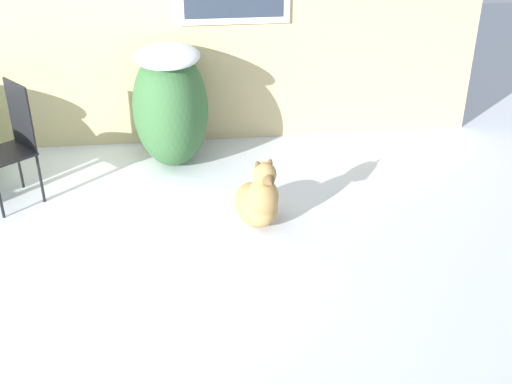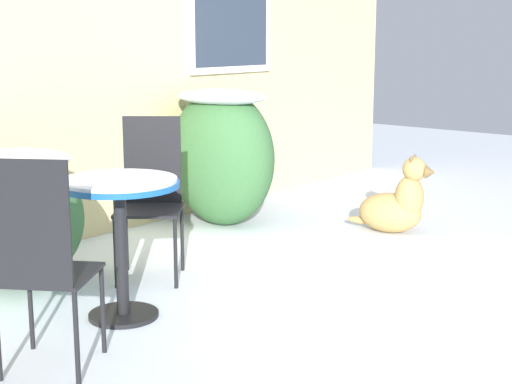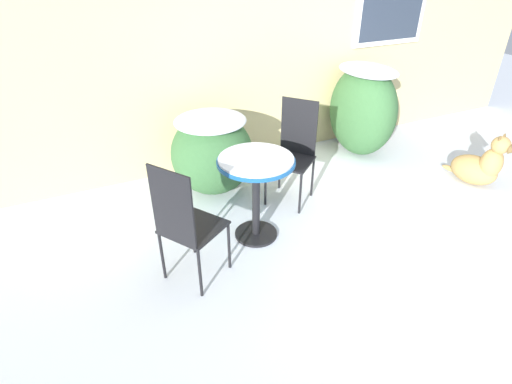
{
  "view_description": "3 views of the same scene",
  "coord_description": "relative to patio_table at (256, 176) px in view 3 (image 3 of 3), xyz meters",
  "views": [
    {
      "loc": [
        0.99,
        -4.05,
        2.77
      ],
      "look_at": [
        1.52,
        0.47,
        0.27
      ],
      "focal_mm": 45.0,
      "sensor_mm": 36.0,
      "label": 1
    },
    {
      "loc": [
        -3.86,
        -2.63,
        1.58
      ],
      "look_at": [
        0.0,
        0.6,
        0.55
      ],
      "focal_mm": 55.0,
      "sensor_mm": 36.0,
      "label": 2
    },
    {
      "loc": [
        -2.41,
        -2.05,
        2.27
      ],
      "look_at": [
        -1.13,
        0.64,
        0.47
      ],
      "focal_mm": 28.0,
      "sensor_mm": 36.0,
      "label": 3
    }
  ],
  "objects": [
    {
      "name": "dog",
      "position": [
        2.66,
        -0.22,
        -0.4
      ],
      "size": [
        0.44,
        0.7,
        0.64
      ],
      "rotation": [
        0.0,
        0.0,
        0.23
      ],
      "color": "tan",
      "rests_on": "ground_plane"
    },
    {
      "name": "ground_plane",
      "position": [
        1.13,
        -0.64,
        -0.62
      ],
      "size": [
        16.0,
        16.0,
        0.0
      ],
      "primitive_type": "plane",
      "color": "silver"
    },
    {
      "name": "house_wall",
      "position": [
        1.2,
        1.56,
        1.02
      ],
      "size": [
        8.0,
        0.1,
        3.24
      ],
      "color": "#D1BC84",
      "rests_on": "ground_plane"
    },
    {
      "name": "shrub_middle",
      "position": [
        1.97,
        1.04,
        -0.02
      ],
      "size": [
        0.71,
        0.97,
        1.13
      ],
      "color": "#386638",
      "rests_on": "ground_plane"
    },
    {
      "name": "shrub_left",
      "position": [
        -0.06,
        0.95,
        -0.16
      ],
      "size": [
        0.87,
        0.86,
        0.86
      ],
      "color": "#386638",
      "rests_on": "ground_plane"
    },
    {
      "name": "patio_chair_far_side",
      "position": [
        -0.72,
        -0.3,
        -0.07
      ],
      "size": [
        0.57,
        0.57,
        1.04
      ],
      "rotation": [
        0.0,
        0.0,
        2.14
      ],
      "color": "black",
      "rests_on": "ground_plane"
    },
    {
      "name": "patio_table",
      "position": [
        0.0,
        0.0,
        0.0
      ],
      "size": [
        0.66,
        0.66,
        0.8
      ],
      "color": "black",
      "rests_on": "ground_plane"
    },
    {
      "name": "patio_chair_near_table",
      "position": [
        0.65,
        0.46,
        -0.07
      ],
      "size": [
        0.58,
        0.58,
        1.04
      ],
      "rotation": [
        0.0,
        0.0,
        -0.89
      ],
      "color": "black",
      "rests_on": "ground_plane"
    }
  ]
}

